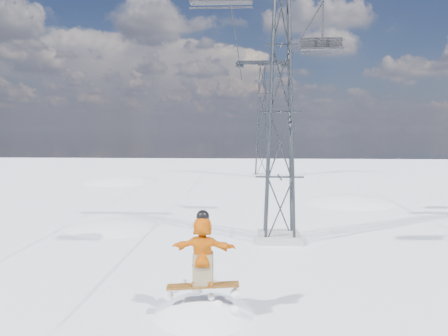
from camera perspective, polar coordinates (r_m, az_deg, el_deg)
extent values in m
plane|color=white|center=(11.52, 5.88, -19.43)|extent=(120.00, 120.00, 0.00)
sphere|color=white|center=(42.92, -13.01, -15.72)|extent=(22.00, 22.00, 22.00)
cube|color=#999999|center=(19.09, 7.19, -8.96)|extent=(1.80, 1.80, 0.30)
cube|color=#999999|center=(43.74, 4.93, -0.97)|extent=(1.80, 1.80, 0.30)
cube|color=#292C30|center=(43.97, 5.05, 13.57)|extent=(5.00, 0.35, 0.35)
cube|color=#292C30|center=(43.93, 2.10, 13.33)|extent=(0.80, 0.25, 0.50)
cube|color=#292C30|center=(44.06, 7.98, 13.26)|extent=(0.80, 0.25, 0.50)
cylinder|color=black|center=(30.59, 1.58, 16.57)|extent=(0.06, 51.00, 0.06)
cylinder|color=black|center=(30.78, 10.14, 16.42)|extent=(0.06, 51.00, 0.06)
cube|color=#C3701A|center=(11.37, -2.77, -15.09)|extent=(1.83, 0.47, 0.13)
imported|color=orange|center=(11.09, -2.79, -10.74)|extent=(1.65, 0.61, 1.76)
cube|color=olive|center=(11.23, -2.78, -13.06)|extent=(0.51, 0.40, 0.81)
sphere|color=black|center=(10.89, -2.81, -6.39)|extent=(0.33, 0.33, 0.33)
cube|color=black|center=(14.49, -0.39, 20.88)|extent=(1.94, 0.44, 0.08)
cylinder|color=black|center=(14.19, -0.45, 20.20)|extent=(1.94, 0.06, 0.06)
cylinder|color=black|center=(22.52, 12.76, 17.73)|extent=(0.08, 0.08, 2.22)
cube|color=black|center=(22.30, 12.70, 14.95)|extent=(2.02, 0.45, 0.08)
cube|color=black|center=(22.57, 12.62, 15.61)|extent=(2.02, 0.06, 0.55)
cylinder|color=black|center=(22.01, 12.80, 14.41)|extent=(2.02, 0.06, 0.06)
cylinder|color=black|center=(22.07, 12.85, 15.98)|extent=(2.02, 0.05, 0.05)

